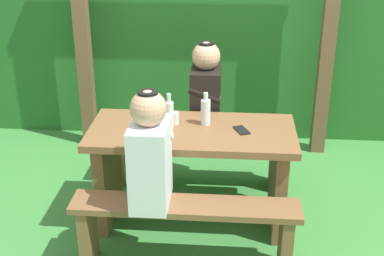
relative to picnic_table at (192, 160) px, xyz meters
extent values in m
plane|color=#3C863C|center=(0.00, 0.00, -0.49)|extent=(12.00, 12.00, 0.00)
cube|color=#266525|center=(0.00, 1.98, 0.55)|extent=(6.40, 1.02, 2.09)
cube|color=brown|center=(-1.06, 1.23, 0.51)|extent=(0.12, 0.12, 2.01)
cube|color=brown|center=(1.06, 1.23, 0.51)|extent=(0.12, 0.12, 2.01)
cube|color=brown|center=(0.00, 0.00, 0.21)|extent=(1.40, 0.64, 0.05)
cube|color=brown|center=(-0.60, 0.00, -0.16)|extent=(0.08, 0.54, 0.67)
cube|color=brown|center=(0.60, 0.00, -0.16)|extent=(0.08, 0.54, 0.67)
cube|color=brown|center=(0.00, -0.53, -0.05)|extent=(1.40, 0.24, 0.04)
cube|color=brown|center=(-0.62, -0.53, -0.28)|extent=(0.07, 0.22, 0.43)
cube|color=brown|center=(0.62, -0.53, -0.28)|extent=(0.07, 0.22, 0.43)
cube|color=brown|center=(0.00, 0.53, -0.05)|extent=(1.40, 0.24, 0.04)
cube|color=brown|center=(-0.62, 0.53, -0.28)|extent=(0.07, 0.22, 0.43)
cube|color=brown|center=(0.62, 0.53, -0.28)|extent=(0.07, 0.22, 0.43)
cube|color=silver|center=(-0.20, -0.53, 0.23)|extent=(0.22, 0.34, 0.52)
sphere|color=tan|center=(-0.20, -0.53, 0.59)|extent=(0.21, 0.21, 0.21)
cylinder|color=black|center=(-0.20, -0.53, 0.68)|extent=(0.12, 0.12, 0.02)
cylinder|color=silver|center=(-0.20, -0.39, 0.34)|extent=(0.25, 0.07, 0.15)
cube|color=black|center=(0.06, 0.53, 0.23)|extent=(0.22, 0.34, 0.52)
sphere|color=tan|center=(0.06, 0.53, 0.59)|extent=(0.21, 0.21, 0.21)
cylinder|color=black|center=(0.06, 0.53, 0.68)|extent=(0.12, 0.12, 0.02)
cylinder|color=black|center=(0.06, 0.39, 0.34)|extent=(0.25, 0.07, 0.15)
cylinder|color=silver|center=(-0.13, 0.09, 0.27)|extent=(0.06, 0.06, 0.08)
cylinder|color=silver|center=(-0.16, 0.01, 0.32)|extent=(0.06, 0.06, 0.19)
cylinder|color=silver|center=(-0.16, 0.01, 0.45)|extent=(0.03, 0.03, 0.06)
cylinder|color=silver|center=(0.09, 0.09, 0.32)|extent=(0.07, 0.07, 0.18)
cylinder|color=silver|center=(0.09, 0.09, 0.43)|extent=(0.03, 0.03, 0.05)
cube|color=black|center=(0.33, 0.00, 0.24)|extent=(0.12, 0.16, 0.01)
camera|label=1|loc=(0.25, -3.25, 1.70)|focal=49.53mm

